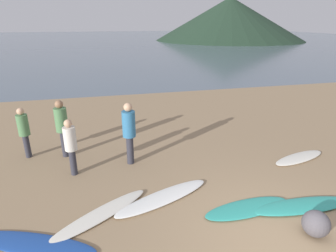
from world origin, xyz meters
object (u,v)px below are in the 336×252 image
surfboard_0 (33,244)px  beach_rock_near (316,224)px  surfboard_5 (299,158)px  person_2 (71,143)px  person_1 (129,129)px  person_3 (62,124)px  surfboard_1 (101,214)px  surfboard_3 (247,208)px  surfboard_4 (302,206)px  surfboard_2 (163,197)px  person_0 (24,129)px

surfboard_0 → beach_rock_near: (5.24, -1.01, 0.23)m
surfboard_5 → person_2: size_ratio=1.22×
beach_rock_near → person_1: bearing=129.6°
person_3 → beach_rock_near: 6.88m
surfboard_1 → surfboard_3: 3.18m
surfboard_4 → surfboard_5: 2.52m
surfboard_2 → surfboard_0: bearing=175.4°
surfboard_2 → surfboard_1: bearing=169.1°
surfboard_4 → surfboard_2: bearing=163.1°
surfboard_5 → person_3: size_ratio=1.09×
surfboard_3 → surfboard_4: surfboard_4 is taller
surfboard_4 → person_0: person_0 is taller
surfboard_0 → surfboard_1: bearing=47.6°
surfboard_2 → person_3: (-2.40, 2.86, 0.99)m
surfboard_3 → surfboard_5: (2.70, 1.79, 0.01)m
surfboard_5 → person_3: (-6.81, 1.89, 1.00)m
surfboard_3 → person_3: (-4.11, 3.68, 1.00)m
person_2 → person_3: person_3 is taller
surfboard_4 → surfboard_3: bearing=172.2°
surfboard_5 → person_0: bearing=150.8°
surfboard_2 → surfboard_3: 1.90m
beach_rock_near → surfboard_5: bearing=56.8°
surfboard_0 → beach_rock_near: beach_rock_near is taller
surfboard_0 → surfboard_5: bearing=38.1°
surfboard_2 → surfboard_5: surfboard_2 is taller
surfboard_3 → person_1: 3.70m
surfboard_4 → beach_rock_near: (-0.33, -0.77, 0.21)m
person_2 → person_3: (-0.32, 1.19, 0.12)m
surfboard_1 → surfboard_4: bearing=-43.5°
surfboard_1 → surfboard_3: surfboard_1 is taller
surfboard_0 → person_2: size_ratio=1.61×
person_2 → surfboard_0: bearing=-116.1°
surfboard_2 → person_2: bearing=119.7°
person_0 → person_3: (1.09, -0.20, 0.12)m
person_1 → surfboard_0: bearing=152.1°
person_1 → person_3: 2.09m
surfboard_4 → beach_rock_near: 0.86m
surfboard_1 → person_2: (-0.66, 1.93, 0.88)m
beach_rock_near → surfboard_2: bearing=144.9°
surfboard_5 → person_0: (-7.91, 2.09, 0.87)m
surfboard_5 → surfboard_2: bearing=178.0°
surfboard_3 → person_0: 6.55m
person_2 → beach_rock_near: bearing=-49.7°
surfboard_0 → person_0: size_ratio=1.62×
surfboard_1 → person_3: person_3 is taller
surfboard_2 → surfboard_4: surfboard_4 is taller
surfboard_1 → person_0: (-2.08, 3.33, 0.87)m
surfboard_3 → surfboard_4: (1.20, -0.23, 0.01)m
surfboard_5 → person_1: bearing=154.5°
surfboard_4 → surfboard_5: bearing=56.3°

